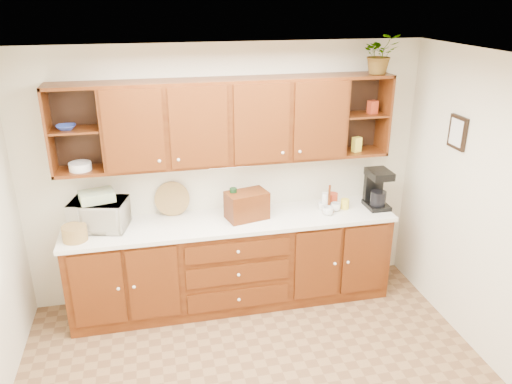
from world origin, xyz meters
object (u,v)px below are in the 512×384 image
bread_box (247,205)px  potted_plant (380,54)px  coffee_maker (377,189)px  microwave (99,215)px

bread_box → potted_plant: size_ratio=1.05×
coffee_maker → potted_plant: size_ratio=1.08×
potted_plant → microwave: bearing=-179.6°
coffee_maker → microwave: bearing=178.4°
bread_box → potted_plant: (1.32, 0.10, 1.40)m
microwave → coffee_maker: (2.77, -0.08, 0.05)m
coffee_maker → potted_plant: (-0.05, 0.10, 1.34)m
bread_box → potted_plant: potted_plant is taller
microwave → potted_plant: bearing=14.4°
bread_box → potted_plant: bearing=-9.4°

